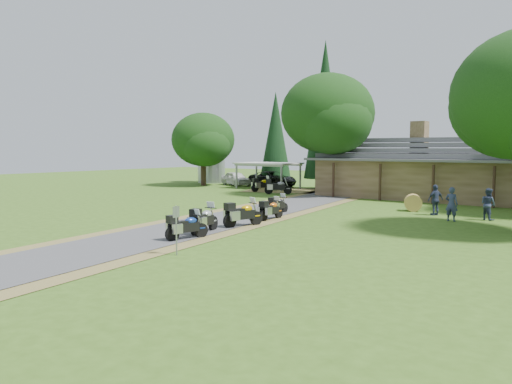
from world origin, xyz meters
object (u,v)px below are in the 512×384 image
Objects in this scene: silo at (211,155)px; motorcycle_carport_b at (278,186)px; car_dark_suv at (273,175)px; carport at (268,176)px; car_white_sedan at (236,177)px; motorcycle_row_b at (205,218)px; motorcycle_row_d at (271,209)px; motorcycle_carport_a at (262,184)px; motorcycle_row_c at (243,213)px; lodge at (452,168)px; motorcycle_row_a at (187,225)px; motorcycle_row_e at (278,204)px; hay_bale at (413,203)px.

silo reaches higher than motorcycle_carport_b.
motorcycle_carport_b is at bearing -128.14° from car_dark_suv.
car_white_sedan is at bearing 165.29° from carport.
car_white_sedan is 2.73× the size of motorcycle_row_b.
motorcycle_carport_a is at bearing 38.43° from motorcycle_row_d.
car_white_sedan is at bearing 56.03° from motorcycle_row_c.
car_white_sedan is at bearing 75.63° from motorcycle_carport_a.
silo reaches higher than lodge.
carport is at bearing -81.35° from car_white_sedan.
carport reaches higher than motorcycle_row_c.
motorcycle_row_a is 22.14m from motorcycle_carport_b.
motorcycle_carport_b is (5.68, -7.14, -0.46)m from car_dark_suv.
lodge is 16.72m from motorcycle_row_e.
hay_bale is at bearing -29.56° from motorcycle_row_d.
motorcycle_row_b is 1.90× the size of hay_bale.
motorcycle_carport_a is (-11.21, 14.27, 0.09)m from motorcycle_row_d.
carport is 5.38m from car_white_sedan.
motorcycle_row_c reaches higher than motorcycle_row_d.
hay_bale is (4.30, 15.72, -0.10)m from motorcycle_row_a.
motorcycle_row_b is 14.86m from hay_bale.
motorcycle_carport_a is (-10.11, 11.98, 0.12)m from motorcycle_row_e.
lodge is 14.13m from motorcycle_carport_b.
motorcycle_carport_a is (-11.51, 17.14, -0.00)m from motorcycle_row_c.
motorcycle_row_e is 1.61× the size of hay_bale.
lodge reaches higher than hay_bale.
car_dark_suv reaches higher than motorcycle_carport_a.
motorcycle_row_a is at bearing -176.06° from motorcycle_row_b.
motorcycle_row_e is (13.12, -17.84, -0.59)m from car_dark_suv.
motorcycle_row_b is at bearing 30.25° from motorcycle_row_a.
motorcycle_row_a is at bearing -62.39° from carport.
carport is (10.37, -3.05, -1.92)m from silo.
car_white_sedan is 5.20× the size of hay_bale.
car_dark_suv is (-18.82, 2.23, -1.27)m from lodge.
car_dark_suv is 5.74× the size of hay_bale.
carport is 2.91× the size of motorcycle_row_b.
motorcycle_row_d is (14.23, -20.13, -0.56)m from car_dark_suv.
motorcycle_carport_a is (12.05, -6.28, -2.49)m from silo.
motorcycle_row_c is 12.32m from hay_bale.
motorcycle_row_e is (11.79, -15.21, -0.70)m from carport.
hay_bale is at bearing -90.77° from motorcycle_carport_a.
carport reaches higher than motorcycle_carport_b.
hay_bale is (28.17, -12.00, -2.67)m from silo.
motorcycle_row_d reaches higher than motorcycle_row_e.
motorcycle_row_e is (-1.11, 2.29, -0.03)m from motorcycle_row_d.
motorcycle_carport_b is at bearing -159.49° from lodge.
motorcycle_row_c is 2.88m from motorcycle_row_d.
carport is 24.28m from motorcycle_row_c.
motorcycle_row_b is 0.98× the size of motorcycle_carport_a.
motorcycle_row_e is (-1.41, 5.16, -0.13)m from motorcycle_row_c.
motorcycle_row_c is at bearing -17.68° from motorcycle_row_b.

